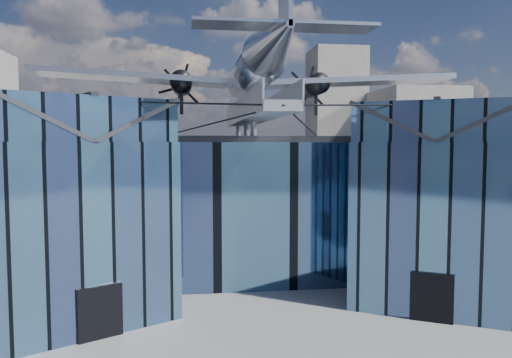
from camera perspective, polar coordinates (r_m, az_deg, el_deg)
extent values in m
plane|color=gray|center=(30.58, 0.52, -13.86)|extent=(120.00, 120.00, 0.00)
cube|color=#476A92|center=(38.31, -1.42, -2.91)|extent=(28.00, 14.00, 9.50)
cube|color=#272A2F|center=(38.02, -1.43, 4.51)|extent=(28.00, 14.00, 0.40)
cube|color=#476A92|center=(28.87, -20.36, -5.48)|extent=(11.79, 11.43, 9.50)
cube|color=#476A92|center=(28.52, -20.65, 6.19)|extent=(11.56, 11.20, 2.20)
cube|color=#272A2F|center=(27.93, -25.09, 6.12)|extent=(7.98, 9.23, 2.40)
cube|color=#272A2F|center=(29.26, -16.41, 6.23)|extent=(7.98, 9.23, 2.40)
cube|color=#272A2F|center=(28.59, -20.71, 8.50)|extent=(4.30, 7.10, 0.18)
cube|color=black|center=(25.96, -17.39, -14.34)|extent=(2.03, 1.32, 2.60)
cube|color=black|center=(30.49, -12.24, -4.82)|extent=(0.34, 0.34, 9.50)
cube|color=#476A92|center=(31.78, 19.95, -4.61)|extent=(11.79, 11.43, 9.50)
cube|color=#476A92|center=(31.46, 20.21, 5.99)|extent=(11.56, 11.20, 2.20)
cube|color=#272A2F|center=(31.62, 16.11, 6.07)|extent=(7.98, 9.23, 2.40)
cube|color=#272A2F|center=(31.45, 24.33, 5.87)|extent=(7.98, 9.23, 2.40)
cube|color=#272A2F|center=(31.52, 20.26, 8.07)|extent=(4.30, 7.10, 0.18)
cube|color=black|center=(28.57, 19.44, -12.67)|extent=(2.03, 1.32, 2.60)
cube|color=black|center=(32.26, 11.92, -4.33)|extent=(0.34, 0.34, 9.50)
cube|color=#9CA1A9|center=(32.60, -0.36, 7.04)|extent=(1.80, 21.00, 0.50)
cube|color=#9CA1A9|center=(32.54, -1.95, 8.19)|extent=(0.08, 21.00, 1.10)
cube|color=#9CA1A9|center=(32.77, 1.22, 8.16)|extent=(0.08, 21.00, 1.10)
cylinder|color=#9CA1A9|center=(42.01, -2.04, 5.46)|extent=(0.44, 0.44, 1.35)
cylinder|color=#9CA1A9|center=(36.05, -1.08, 5.69)|extent=(0.44, 0.44, 1.35)
cylinder|color=#9CA1A9|center=(32.08, -0.24, 5.88)|extent=(0.44, 0.44, 1.35)
cylinder|color=#9CA1A9|center=(33.16, -0.47, 8.64)|extent=(0.70, 0.70, 1.40)
cylinder|color=black|center=(24.89, -10.28, 8.58)|extent=(10.55, 6.08, 0.69)
cylinder|color=black|center=(26.60, 13.20, 8.25)|extent=(10.55, 6.08, 0.69)
cylinder|color=black|center=(30.33, -5.53, 6.20)|extent=(6.09, 17.04, 1.19)
cylinder|color=black|center=(31.15, 5.63, 6.15)|extent=(6.09, 17.04, 1.19)
cylinder|color=#AAAEB7|center=(33.37, -0.47, 11.98)|extent=(2.50, 11.00, 2.50)
sphere|color=#AAAEB7|center=(38.79, -1.52, 10.87)|extent=(2.50, 2.50, 2.50)
cube|color=black|center=(37.89, -1.36, 12.08)|extent=(1.60, 1.40, 0.50)
cone|color=#AAAEB7|center=(24.64, 2.28, 15.50)|extent=(2.50, 7.00, 2.50)
cube|color=#AAAEB7|center=(22.57, 3.30, 17.08)|extent=(8.00, 1.80, 0.14)
cube|color=#AAAEB7|center=(34.17, -12.65, 11.18)|extent=(14.00, 3.20, 1.08)
cylinder|color=black|center=(34.62, -8.53, 10.73)|extent=(1.44, 3.20, 1.44)
cone|color=black|center=(36.41, -8.49, 10.40)|extent=(0.70, 0.70, 0.70)
cube|color=black|center=(36.56, -8.49, 10.37)|extent=(1.05, 0.06, 3.33)
cube|color=black|center=(36.56, -8.49, 10.37)|extent=(2.53, 0.06, 2.53)
cube|color=black|center=(36.56, -8.49, 10.37)|extent=(3.33, 0.06, 1.05)
cylinder|color=black|center=(33.91, -8.52, 8.79)|extent=(0.24, 0.24, 1.75)
cube|color=#AAAEB7|center=(35.85, 10.69, 10.87)|extent=(14.00, 3.20, 1.08)
cylinder|color=black|center=(35.72, 6.66, 10.54)|extent=(1.44, 3.20, 1.44)
cone|color=black|center=(37.46, 5.96, 10.24)|extent=(0.70, 0.70, 0.70)
cube|color=black|center=(37.60, 5.91, 10.22)|extent=(1.05, 0.06, 3.33)
cube|color=black|center=(37.60, 5.91, 10.22)|extent=(2.53, 0.06, 2.53)
cube|color=black|center=(37.60, 5.91, 10.22)|extent=(3.33, 0.06, 1.05)
cylinder|color=black|center=(35.03, 6.89, 8.65)|extent=(0.24, 0.24, 1.75)
cube|color=gray|center=(84.89, 17.51, 3.62)|extent=(12.00, 14.00, 18.00)
cube|color=gray|center=(85.30, -18.45, 2.26)|extent=(14.00, 10.00, 14.00)
cube|color=gray|center=(90.73, 9.08, 6.31)|extent=(9.00, 9.00, 26.00)
cylinder|color=#382416|center=(50.63, 25.18, -5.31)|extent=(0.47, 0.47, 2.98)
sphere|color=#264719|center=(50.28, 25.27, -2.32)|extent=(4.41, 4.41, 3.90)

